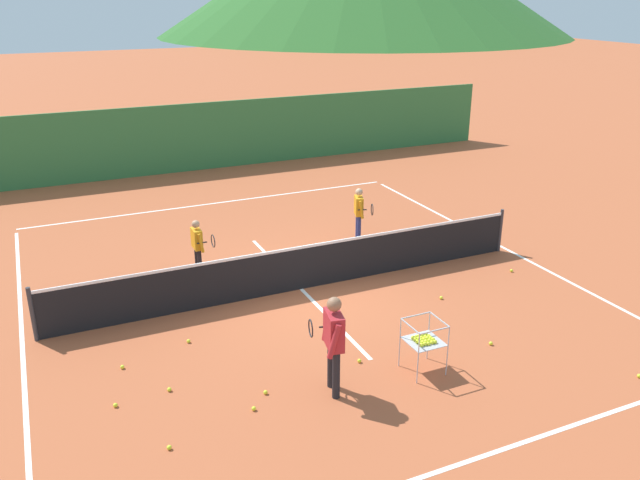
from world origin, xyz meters
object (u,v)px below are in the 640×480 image
Objects in this scene: tennis_ball_10 at (639,376)px; tennis_ball_0 at (491,343)px; tennis_ball_2 at (169,389)px; tennis_ball_8 at (511,271)px; tennis_ball_11 at (254,409)px; tennis_ball_7 at (359,361)px; tennis_ball_6 at (115,405)px; tennis_ball_1 at (441,298)px; tennis_ball_9 at (122,367)px; student_1 at (359,209)px; tennis_ball_5 at (189,341)px; instructor at (333,336)px; tennis_ball_3 at (169,447)px; tennis_ball_4 at (266,392)px; tennis_net at (301,267)px; ball_cart at (424,340)px; student_0 at (198,242)px.

tennis_ball_0 is at bearing 129.94° from tennis_ball_10.
tennis_ball_2 and tennis_ball_8 have the same top height.
tennis_ball_7 is at bearing 14.43° from tennis_ball_11.
tennis_ball_7 is 4.56m from tennis_ball_10.
tennis_ball_6 and tennis_ball_11 have the same top height.
tennis_ball_2 is (-5.75, -0.95, 0.00)m from tennis_ball_1.
tennis_ball_8 and tennis_ball_9 have the same top height.
student_1 reaches higher than tennis_ball_6.
tennis_ball_5 is 1.00× the size of tennis_ball_6.
tennis_ball_9 is (-3.69, 1.47, 0.00)m from tennis_ball_7.
tennis_ball_3 is (-2.64, -0.32, -0.95)m from instructor.
tennis_ball_4 is (-4.44, -5.35, -0.77)m from student_1.
tennis_net reaches higher than tennis_ball_5.
tennis_ball_2 and tennis_ball_6 have the same top height.
ball_cart is at bearing -173.13° from tennis_ball_0.
student_0 is 3.07m from tennis_ball_5.
tennis_ball_7 is (-2.67, -5.14, -0.77)m from student_1.
ball_cart is 13.22× the size of tennis_ball_10.
student_0 is at bearing 87.25° from tennis_ball_4.
tennis_ball_4 is 1.00× the size of tennis_ball_10.
tennis_ball_3 is at bearing -108.91° from tennis_ball_5.
tennis_ball_3 is at bearing -157.58° from tennis_ball_4.
tennis_ball_4 is 0.44m from tennis_ball_11.
tennis_ball_1 and tennis_ball_6 have the same top height.
instructor is at bearing -1.88° from tennis_ball_11.
student_1 reaches higher than tennis_ball_1.
student_0 is 18.76× the size of tennis_ball_11.
instructor is at bearing -20.26° from tennis_ball_4.
tennis_ball_5 is 3.09m from tennis_ball_7.
tennis_ball_11 is (-4.71, -1.97, 0.00)m from tennis_ball_1.
student_1 is at bearing 38.78° from tennis_ball_2.
instructor is 24.17× the size of tennis_ball_5.
tennis_ball_9 is at bearing 158.33° from tennis_ball_7.
instructor is 24.17× the size of tennis_ball_8.
instructor is 1.61m from tennis_ball_11.
tennis_ball_5 and tennis_ball_6 have the same top height.
tennis_ball_10 is at bearing -70.82° from tennis_ball_1.
student_0 is 18.76× the size of tennis_ball_2.
tennis_ball_11 is at bearing -95.91° from student_0.
tennis_ball_10 is at bearing -51.89° from student_0.
tennis_ball_5 and tennis_ball_10 have the same top height.
student_0 reaches higher than tennis_net.
tennis_ball_0 is at bearing 6.87° from ball_cart.
tennis_ball_7 is at bearing -158.28° from tennis_ball_8.
student_1 is at bearing 87.17° from tennis_ball_0.
tennis_ball_1 is 4.70m from tennis_ball_4.
tennis_ball_6 is (-6.35, 0.87, 0.00)m from tennis_ball_0.
tennis_ball_8 is 1.00× the size of tennis_ball_11.
tennis_ball_9 is (-1.92, 1.68, 0.00)m from tennis_ball_4.
student_1 is at bearing 50.33° from tennis_ball_4.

